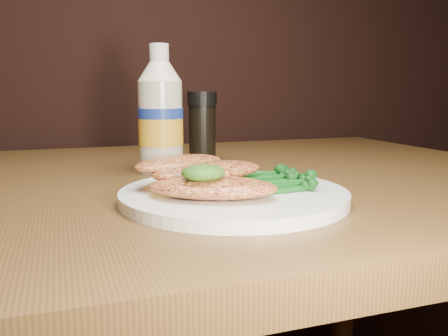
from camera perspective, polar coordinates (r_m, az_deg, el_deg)
name	(u,v)px	position (r m, az deg, el deg)	size (l,w,h in m)	color
plate	(234,195)	(0.55, 1.17, -3.33)	(0.26, 0.26, 0.01)	white
chicken_front	(212,187)	(0.50, -1.40, -2.34)	(0.14, 0.07, 0.02)	#F38C4D
chicken_mid	(208,171)	(0.55, -1.93, -0.36)	(0.14, 0.07, 0.02)	#F38C4D
chicken_back	(180,163)	(0.57, -5.38, 0.56)	(0.12, 0.06, 0.02)	#F38C4D
pesto_front	(203,173)	(0.49, -2.52, -0.59)	(0.05, 0.04, 0.02)	black
broccolini_bundle	(263,178)	(0.56, 4.77, -1.27)	(0.13, 0.10, 0.02)	#115017
mayo_bottle	(160,109)	(0.73, -7.68, 7.06)	(0.07, 0.07, 0.19)	beige
pepper_grinder	(202,128)	(0.82, -2.64, 4.90)	(0.05, 0.05, 0.12)	black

